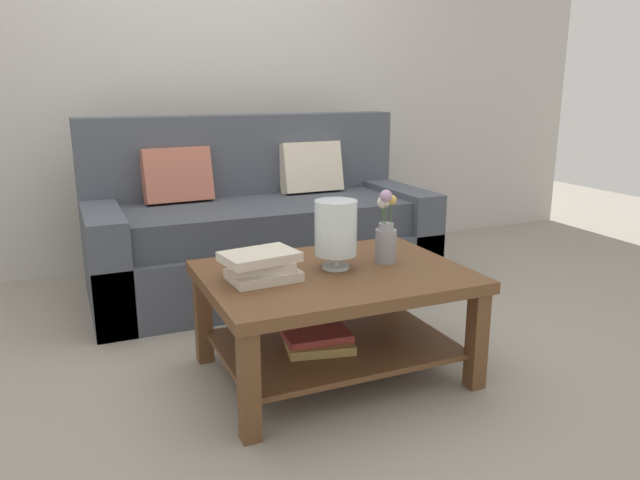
# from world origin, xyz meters

# --- Properties ---
(ground_plane) EXTENTS (10.00, 10.00, 0.00)m
(ground_plane) POSITION_xyz_m (0.00, 0.00, 0.00)
(ground_plane) COLOR gray
(back_wall) EXTENTS (6.40, 0.12, 2.70)m
(back_wall) POSITION_xyz_m (0.00, 1.65, 1.35)
(back_wall) COLOR #BCB7B2
(back_wall) RESTS_ON ground
(couch) EXTENTS (2.03, 0.90, 1.06)m
(couch) POSITION_xyz_m (0.09, 0.84, 0.36)
(couch) COLOR #474C56
(couch) RESTS_ON ground
(coffee_table) EXTENTS (1.10, 0.82, 0.48)m
(coffee_table) POSITION_xyz_m (0.01, -0.41, 0.34)
(coffee_table) COLOR brown
(coffee_table) RESTS_ON ground
(book_stack_main) EXTENTS (0.32, 0.26, 0.12)m
(book_stack_main) POSITION_xyz_m (-0.30, -0.40, 0.54)
(book_stack_main) COLOR beige
(book_stack_main) RESTS_ON coffee_table
(glass_hurricane_vase) EXTENTS (0.18, 0.18, 0.30)m
(glass_hurricane_vase) POSITION_xyz_m (0.04, -0.38, 0.65)
(glass_hurricane_vase) COLOR silver
(glass_hurricane_vase) RESTS_ON coffee_table
(flower_pitcher) EXTENTS (0.10, 0.10, 0.33)m
(flower_pitcher) POSITION_xyz_m (0.28, -0.39, 0.60)
(flower_pitcher) COLOR gray
(flower_pitcher) RESTS_ON coffee_table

